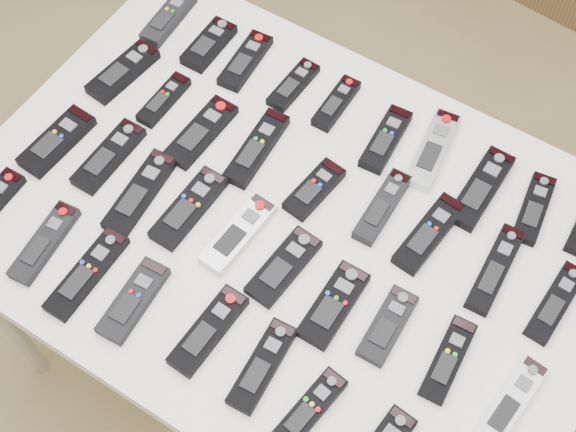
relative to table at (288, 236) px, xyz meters
The scene contains 36 objects.
ground 0.73m from the table, ahead, with size 4.00×4.00×0.00m, color olive.
table is the anchor object (origin of this frame).
remote_0 0.59m from the table, 149.72° to the left, with size 0.05×0.16×0.02m, color black.
remote_1 0.48m from the table, 143.99° to the left, with size 0.06×0.14×0.02m, color black.
remote_2 0.41m from the table, 135.61° to the left, with size 0.05×0.16×0.02m, color black.
remote_3 0.34m from the table, 120.44° to the left, with size 0.04×0.14×0.02m, color black.
remote_4 0.30m from the table, 102.47° to the left, with size 0.04×0.14×0.02m, color black.
remote_5 0.28m from the table, 75.41° to the left, with size 0.05×0.16×0.02m, color black.
remote_6 0.34m from the table, 61.01° to the left, with size 0.05×0.19×0.02m, color #B7B7BC.
remote_7 0.39m from the table, 42.54° to the left, with size 0.06×0.19×0.02m, color black.
remote_8 0.48m from the table, 35.15° to the left, with size 0.05×0.16×0.02m, color black.
remote_10 0.51m from the table, 166.77° to the left, with size 0.06×0.17×0.02m, color black.
remote_11 0.39m from the table, 164.67° to the left, with size 0.04×0.14×0.02m, color black.
remote_12 0.28m from the table, 163.49° to the left, with size 0.06×0.18×0.02m, color black.
remote_13 0.19m from the table, 143.49° to the left, with size 0.05×0.19×0.02m, color black.
remote_14 0.11m from the table, 84.23° to the left, with size 0.05×0.14×0.02m, color black.
remote_15 0.20m from the table, 40.32° to the left, with size 0.04×0.17×0.02m, color black.
remote_16 0.28m from the table, 25.26° to the left, with size 0.05×0.18×0.02m, color black.
remote_17 0.41m from the table, 16.67° to the left, with size 0.05×0.19×0.02m, color black.
remote_18 0.52m from the table, 12.54° to the left, with size 0.04×0.17×0.02m, color black.
remote_19 0.51m from the table, 168.54° to the right, with size 0.06×0.17×0.02m, color black.
remote_20 0.39m from the table, 169.39° to the right, with size 0.06×0.18×0.02m, color black.
remote_21 0.30m from the table, 159.02° to the right, with size 0.06×0.20×0.02m, color black.
remote_22 0.21m from the table, 154.33° to the right, with size 0.06×0.18×0.02m, color black.
remote_23 0.12m from the table, 128.53° to the right, with size 0.05×0.18×0.02m, color #B7B7BC.
remote_24 0.12m from the table, 62.02° to the right, with size 0.06×0.17×0.02m, color black.
remote_25 0.21m from the table, 33.01° to the right, with size 0.06×0.17×0.02m, color black.
remote_26 0.29m from the table, 18.66° to the right, with size 0.05×0.15×0.02m, color black.
remote_27 0.40m from the table, 12.97° to the right, with size 0.05×0.16×0.02m, color black.
remote_28 0.53m from the table, 11.45° to the right, with size 0.05×0.18×0.02m, color silver.
remote_30 0.47m from the table, 140.97° to the right, with size 0.05×0.18×0.02m, color black.
remote_31 0.40m from the table, 130.08° to the right, with size 0.05×0.20×0.02m, color black.
remote_32 0.34m from the table, 116.02° to the right, with size 0.06×0.17×0.02m, color black.
remote_33 0.28m from the table, 89.14° to the right, with size 0.05×0.18×0.02m, color black.
remote_34 0.31m from the table, 66.16° to the right, with size 0.05×0.17×0.02m, color black.
remote_35 0.38m from the table, 52.25° to the right, with size 0.04×0.16×0.02m, color black.
Camera 1 is at (0.28, -0.66, 2.13)m, focal length 50.00 mm.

